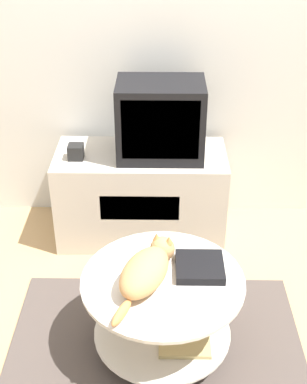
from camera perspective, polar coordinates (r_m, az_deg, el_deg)
ground_plane at (r=2.71m, az=0.25°, el=-17.02°), size 12.00×12.00×0.00m
wall_back at (r=3.22m, az=0.57°, el=18.33°), size 8.00×0.05×2.60m
rug at (r=2.70m, az=0.25°, el=-16.88°), size 1.43×1.08×0.02m
tv_stand at (r=3.31m, az=-1.33°, el=-0.34°), size 1.02×0.47×0.58m
tv at (r=3.06m, az=0.75°, el=7.70°), size 0.49×0.34×0.44m
speaker at (r=3.13m, az=-8.29°, el=4.27°), size 0.09×0.09×0.09m
coffee_table at (r=2.54m, az=1.01°, el=-12.05°), size 0.74×0.74×0.42m
dvd_box at (r=2.48m, az=4.96°, el=-7.96°), size 0.22×0.22×0.04m
cat at (r=2.38m, az=-0.72°, el=-8.24°), size 0.30×0.54×0.14m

